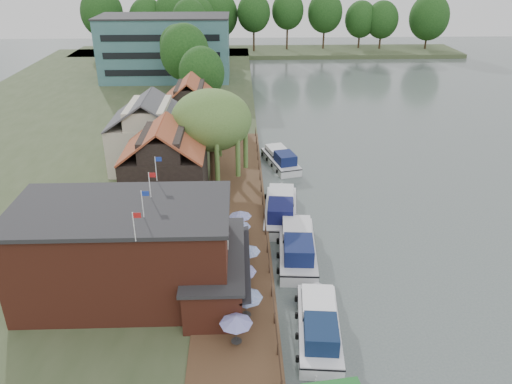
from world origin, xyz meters
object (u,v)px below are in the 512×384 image
object	(u,v)px
cottage_c	(191,110)
cruiser_0	(319,321)
pub	(152,251)
hotel_block	(166,48)
cruiser_3	(281,157)
umbrella_4	(238,233)
umbrella_5	(240,222)
umbrella_1	(246,305)
umbrella_2	(242,279)
cottage_a	(165,164)
cruiser_2	(281,206)
umbrella_0	(236,331)
cottage_b	(150,132)
willow	(212,138)
cruiser_1	(297,243)
umbrella_3	(247,258)

from	to	relation	value
cottage_c	cruiser_0	bearing A→B (deg)	-72.76
pub	hotel_block	size ratio (longest dim) A/B	0.79
pub	cruiser_3	distance (m)	29.43
umbrella_4	umbrella_5	xyz separation A→B (m)	(0.17, 1.89, 0.00)
umbrella_1	cruiser_3	size ratio (longest dim) A/B	0.25
umbrella_1	umbrella_2	xyz separation A→B (m)	(-0.27, 3.05, 0.00)
cottage_a	cruiser_2	bearing A→B (deg)	-9.26
umbrella_0	umbrella_2	xyz separation A→B (m)	(0.40, 5.65, 0.00)
umbrella_2	cruiser_0	bearing A→B (deg)	-34.21
pub	cruiser_3	bearing A→B (deg)	66.73
cottage_b	willow	distance (m)	9.07
umbrella_0	cruiser_3	distance (m)	33.38
cottage_c	cruiser_0	xyz separation A→B (m)	(11.80, -38.02, -4.05)
cottage_a	cruiser_1	world-z (taller)	cottage_a
cruiser_3	pub	bearing A→B (deg)	-128.02
pub	umbrella_2	xyz separation A→B (m)	(6.49, -0.41, -2.36)
umbrella_1	umbrella_5	world-z (taller)	same
pub	umbrella_5	bearing A→B (deg)	51.94
umbrella_5	umbrella_1	bearing A→B (deg)	-88.39
umbrella_5	umbrella_0	bearing A→B (deg)	-91.37
pub	cruiser_3	world-z (taller)	pub
umbrella_1	umbrella_2	distance (m)	3.07
umbrella_5	cruiser_2	bearing A→B (deg)	50.44
umbrella_2	cruiser_0	xyz separation A→B (m)	(5.31, -3.61, -1.09)
willow	cruiser_0	distance (m)	25.90
willow	umbrella_4	size ratio (longest dim) A/B	4.39
cruiser_0	cruiser_1	size ratio (longest dim) A/B	0.92
hotel_block	cottage_c	world-z (taller)	hotel_block
umbrella_0	cottage_a	bearing A→B (deg)	108.59
umbrella_2	umbrella_1	bearing A→B (deg)	-85.02
umbrella_2	cruiser_2	size ratio (longest dim) A/B	0.22
pub	hotel_block	xyz separation A→B (m)	(-8.00, 71.00, 2.50)
pub	umbrella_0	size ratio (longest dim) A/B	8.42
pub	cruiser_1	bearing A→B (deg)	28.19
cottage_c	umbrella_5	distance (m)	26.75
hotel_block	cruiser_3	distance (m)	48.66
pub	umbrella_0	bearing A→B (deg)	-44.89
cruiser_3	umbrella_3	bearing A→B (deg)	-115.37
cottage_a	cruiser_1	bearing A→B (deg)	-35.68
umbrella_4	cruiser_1	size ratio (longest dim) A/B	0.22
willow	cruiser_2	bearing A→B (deg)	-44.51
pub	cottage_a	bearing A→B (deg)	93.81
cottage_c	cruiser_2	distance (m)	23.69
umbrella_0	umbrella_1	bearing A→B (deg)	75.57
umbrella_0	cruiser_3	bearing A→B (deg)	80.58
cottage_c	willow	bearing A→B (deg)	-75.96
hotel_block	cruiser_3	bearing A→B (deg)	-66.13
pub	cruiser_1	world-z (taller)	pub
hotel_block	umbrella_4	size ratio (longest dim) A/B	10.69
cruiser_0	willow	bearing A→B (deg)	114.46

